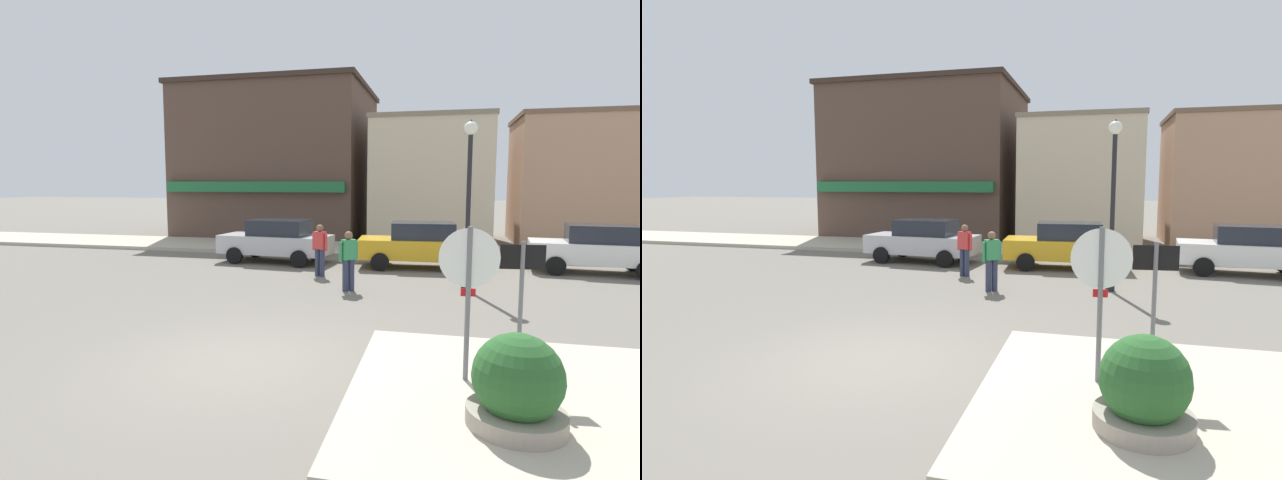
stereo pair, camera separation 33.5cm
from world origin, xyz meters
TOP-DOWN VIEW (x-y plane):
  - ground_plane at (0.00, 0.00)m, footprint 160.00×160.00m
  - sidewalk_corner at (5.14, -0.61)m, footprint 6.40×4.80m
  - kerb_far at (0.00, 13.64)m, footprint 80.00×4.00m
  - stop_sign at (3.48, -0.23)m, footprint 0.82×0.10m
  - one_way_sign at (4.19, -0.05)m, footprint 0.60×0.08m
  - planter at (3.97, -1.51)m, footprint 1.10×1.10m
  - lamp_post at (3.77, 6.60)m, footprint 0.36×0.36m
  - parked_car_nearest at (-2.75, 9.93)m, footprint 4.14×2.15m
  - parked_car_second at (2.37, 9.91)m, footprint 4.09×2.06m
  - parked_car_third at (7.96, 10.22)m, footprint 4.15×2.19m
  - pedestrian_crossing_near at (-0.56, 7.63)m, footprint 0.54×0.34m
  - pedestrian_crossing_far at (0.70, 5.72)m, footprint 0.49×0.40m
  - building_corner_shop at (-5.82, 20.05)m, footprint 9.82×9.32m
  - building_storefront_left_near at (2.51, 18.35)m, footprint 5.61×6.21m
  - building_storefront_left_mid at (10.52, 18.82)m, footprint 8.31×5.46m

SIDE VIEW (x-z plane):
  - ground_plane at x=0.00m, z-range 0.00..0.00m
  - sidewalk_corner at x=5.14m, z-range 0.00..0.15m
  - kerb_far at x=0.00m, z-range 0.00..0.15m
  - planter at x=3.97m, z-range -0.05..1.17m
  - parked_car_nearest at x=-2.75m, z-range 0.03..1.59m
  - parked_car_second at x=2.37m, z-range 0.03..1.59m
  - parked_car_third at x=7.96m, z-range 0.03..1.59m
  - pedestrian_crossing_near at x=-0.56m, z-range 0.06..1.67m
  - pedestrian_crossing_far at x=0.70m, z-range 0.06..1.67m
  - one_way_sign at x=4.19m, z-range 0.28..2.38m
  - stop_sign at x=3.48m, z-range 0.37..2.67m
  - lamp_post at x=3.77m, z-range 0.69..5.23m
  - building_storefront_left_near at x=2.51m, z-range 0.00..6.00m
  - building_storefront_left_mid at x=10.52m, z-range 0.00..6.05m
  - building_corner_shop at x=-5.82m, z-range 0.00..8.07m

